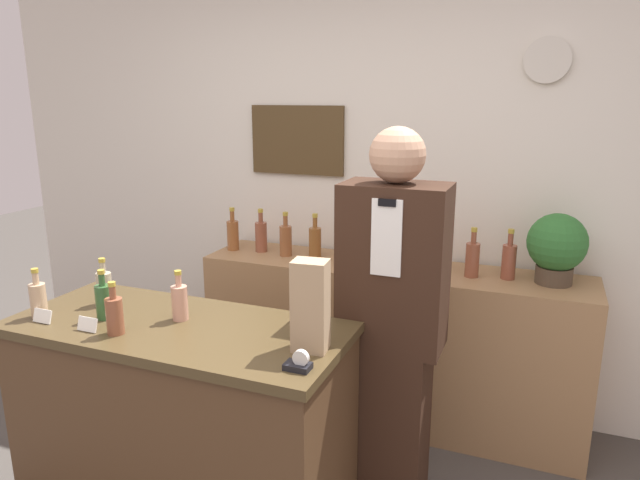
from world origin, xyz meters
name	(u,v)px	position (x,y,z in m)	size (l,w,h in m)	color
back_wall	(369,179)	(0.00, 2.00, 1.35)	(5.20, 0.09, 2.70)	silver
back_shelf	(388,343)	(0.22, 1.71, 0.46)	(2.15, 0.46, 0.91)	#9E754C
display_counter	(183,427)	(-0.36, 0.54, 0.47)	(1.40, 0.61, 0.94)	#4C331E
shopkeeper	(392,331)	(0.42, 0.97, 0.86)	(0.43, 0.27, 1.72)	#331E14
potted_plant	(557,246)	(1.06, 1.74, 1.11)	(0.29, 0.29, 0.36)	#4C3D2D
paper_bag	(310,306)	(0.24, 0.52, 1.11)	(0.14, 0.11, 0.34)	tan
tape_dispenser	(299,363)	(0.26, 0.36, 0.96)	(0.09, 0.06, 0.07)	black
price_card_left	(42,316)	(-0.88, 0.35, 0.97)	(0.09, 0.02, 0.06)	white
price_card_right	(87,324)	(-0.64, 0.35, 0.97)	(0.09, 0.02, 0.06)	white
counter_bottle_0	(38,299)	(-0.94, 0.39, 1.02)	(0.07, 0.07, 0.21)	tan
counter_bottle_1	(104,287)	(-0.79, 0.61, 1.02)	(0.07, 0.07, 0.21)	tan
counter_bottle_2	(104,300)	(-0.67, 0.48, 1.02)	(0.07, 0.07, 0.21)	#2F572C
counter_bottle_3	(115,314)	(-0.52, 0.37, 1.02)	(0.07, 0.07, 0.21)	brown
counter_bottle_4	(180,301)	(-0.37, 0.59, 1.02)	(0.07, 0.07, 0.21)	tan
shelf_bottle_0	(233,234)	(-0.77, 1.70, 1.01)	(0.07, 0.07, 0.26)	brown
shelf_bottle_1	(261,236)	(-0.59, 1.73, 1.01)	(0.07, 0.07, 0.26)	brown
shelf_bottle_2	(286,239)	(-0.42, 1.70, 1.01)	(0.07, 0.07, 0.26)	brown
shelf_bottle_3	(315,241)	(-0.24, 1.72, 1.01)	(0.07, 0.07, 0.26)	brown
shelf_bottle_4	(343,245)	(-0.06, 1.70, 1.01)	(0.07, 0.07, 0.26)	brown
shelf_bottle_5	(374,248)	(0.12, 1.71, 1.01)	(0.07, 0.07, 0.26)	brown
shelf_bottle_6	(406,251)	(0.30, 1.71, 1.01)	(0.07, 0.07, 0.26)	brown
shelf_bottle_7	(439,254)	(0.48, 1.72, 1.01)	(0.07, 0.07, 0.26)	brown
shelf_bottle_8	(472,258)	(0.66, 1.69, 1.01)	(0.07, 0.07, 0.26)	brown
shelf_bottle_9	(509,260)	(0.84, 1.73, 1.01)	(0.07, 0.07, 0.26)	brown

